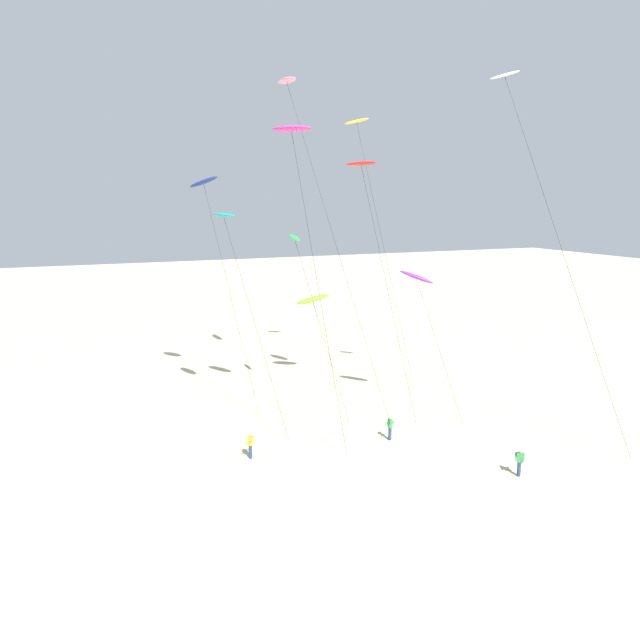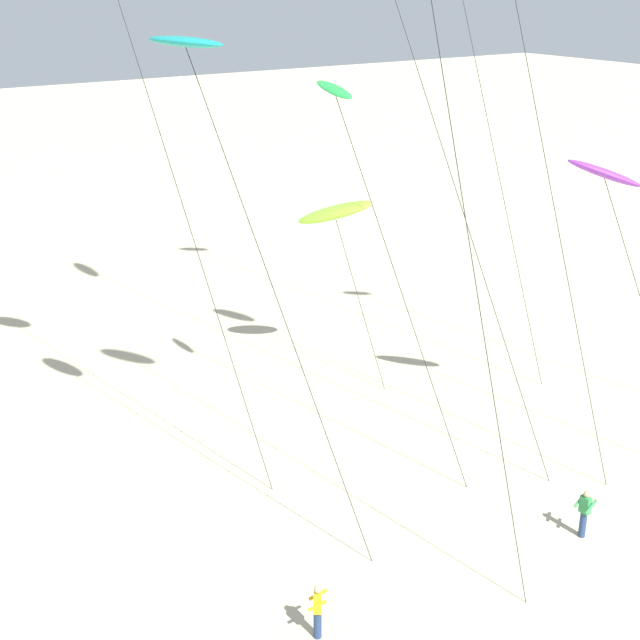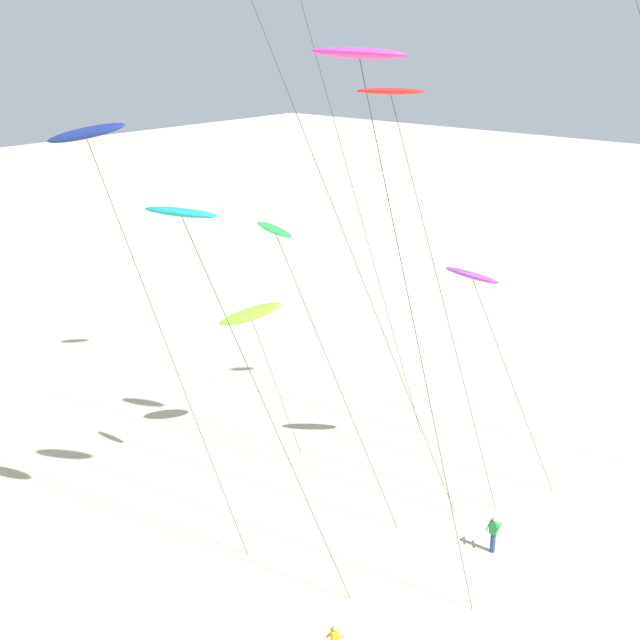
% 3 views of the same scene
% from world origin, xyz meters
% --- Properties ---
extents(kite_purple, '(3.09, 5.18, 10.98)m').
position_xyz_m(kite_purple, '(7.43, 8.86, 10.31)').
color(kite_purple, purple).
rests_on(kite_purple, ground).
extents(kite_teal, '(3.45, 7.18, 15.07)m').
position_xyz_m(kite_teal, '(-5.81, 12.95, 14.78)').
color(kite_teal, teal).
rests_on(kite_teal, ground).
extents(kite_green, '(2.58, 5.90, 13.47)m').
position_xyz_m(kite_green, '(-0.22, 13.57, 12.69)').
color(kite_green, green).
rests_on(kite_green, ground).
extents(kite_lime, '(2.92, 3.83, 8.26)m').
position_xyz_m(kite_lime, '(3.20, 18.74, 7.44)').
color(kite_lime, '#8CD833').
rests_on(kite_lime, ground).
extents(kite_flyer_nearest, '(0.72, 0.72, 1.67)m').
position_xyz_m(kite_flyer_nearest, '(-6.38, 5.53, 0.89)').
color(kite_flyer_nearest, navy).
rests_on(kite_flyer_nearest, ground).
extents(kite_flyer_furthest, '(0.52, 0.54, 1.67)m').
position_xyz_m(kite_flyer_furthest, '(3.09, 4.66, 0.89)').
color(kite_flyer_furthest, navy).
rests_on(kite_flyer_furthest, ground).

